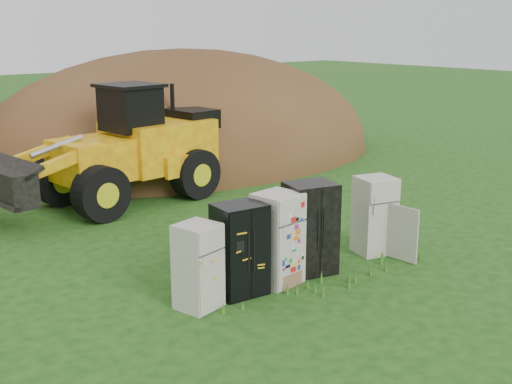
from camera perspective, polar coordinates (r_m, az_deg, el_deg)
ground at (r=13.31m, az=3.72°, el=-7.38°), size 120.00×120.00×0.00m
fridge_leftmost at (r=11.61m, az=-5.20°, el=-6.60°), size 0.84×0.82×1.58m
fridge_black_side at (r=12.12m, az=-1.45°, el=-5.12°), size 0.99×0.82×1.77m
fridge_sticker at (r=12.60m, az=1.89°, el=-4.18°), size 0.92×0.86×1.84m
fridge_dark_mid at (r=13.20m, az=4.83°, el=-3.22°), size 1.13×1.00×1.90m
fridge_open_door at (r=14.54m, az=10.49°, el=-2.05°), size 0.95×0.91×1.74m
wheel_loader at (r=18.34m, az=-13.12°, el=3.90°), size 7.31×3.71×3.39m
dirt_mound_right at (r=25.96m, az=-6.38°, el=3.45°), size 16.78×12.30×8.24m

